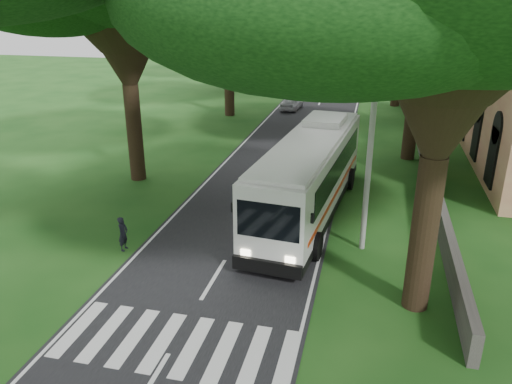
# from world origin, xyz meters

# --- Properties ---
(ground) EXTENTS (140.00, 140.00, 0.00)m
(ground) POSITION_xyz_m (0.00, 0.00, 0.00)
(ground) COLOR #164212
(ground) RESTS_ON ground
(road) EXTENTS (8.00, 120.00, 0.04)m
(road) POSITION_xyz_m (0.00, 25.00, 0.01)
(road) COLOR black
(road) RESTS_ON ground
(crosswalk) EXTENTS (8.00, 3.00, 0.01)m
(crosswalk) POSITION_xyz_m (0.00, -2.00, 0.00)
(crosswalk) COLOR silver
(crosswalk) RESTS_ON ground
(property_wall) EXTENTS (0.35, 50.00, 1.20)m
(property_wall) POSITION_xyz_m (9.00, 24.00, 0.60)
(property_wall) COLOR #383533
(property_wall) RESTS_ON ground
(pole_near) EXTENTS (1.60, 0.24, 8.00)m
(pole_near) POSITION_xyz_m (5.50, 6.00, 4.18)
(pole_near) COLOR gray
(pole_near) RESTS_ON ground
(pole_mid) EXTENTS (1.60, 0.24, 8.00)m
(pole_mid) POSITION_xyz_m (5.50, 26.00, 4.18)
(pole_mid) COLOR gray
(pole_mid) RESTS_ON ground
(pole_far) EXTENTS (1.60, 0.24, 8.00)m
(pole_far) POSITION_xyz_m (5.50, 46.00, 4.18)
(pole_far) COLOR gray
(pole_far) RESTS_ON ground
(coach_bus) EXTENTS (4.14, 13.60, 3.95)m
(coach_bus) POSITION_xyz_m (2.71, 9.16, 2.13)
(coach_bus) COLOR silver
(coach_bus) RESTS_ON ground
(distant_car_a) EXTENTS (1.96, 4.01, 1.32)m
(distant_car_a) POSITION_xyz_m (-2.30, 33.63, 0.69)
(distant_car_a) COLOR #B3B3B9
(distant_car_a) RESTS_ON road
(distant_car_b) EXTENTS (2.38, 4.77, 1.50)m
(distant_car_b) POSITION_xyz_m (-1.56, 50.91, 0.78)
(distant_car_b) COLOR navy
(distant_car_b) RESTS_ON road
(distant_car_c) EXTENTS (2.34, 4.67, 1.30)m
(distant_car_c) POSITION_xyz_m (2.52, 58.66, 0.68)
(distant_car_c) COLOR maroon
(distant_car_c) RESTS_ON road
(pedestrian) EXTENTS (0.37, 0.56, 1.53)m
(pedestrian) POSITION_xyz_m (-4.54, 3.46, 0.77)
(pedestrian) COLOR black
(pedestrian) RESTS_ON ground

